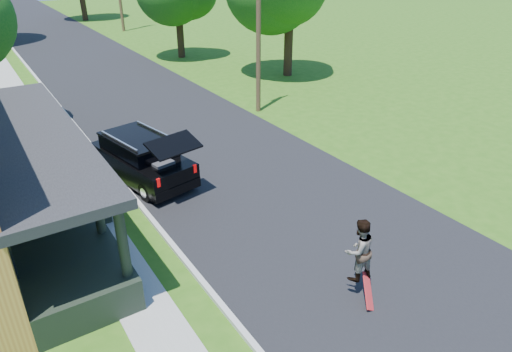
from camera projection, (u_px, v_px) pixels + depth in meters
ground at (349, 254)px, 12.84m from camera, size 140.00×140.00×0.00m
street at (121, 86)px, 27.77m from camera, size 8.00×120.00×0.02m
curb at (51, 97)px, 25.81m from camera, size 0.15×120.00×0.12m
sidewalk at (21, 101)px, 25.07m from camera, size 1.30×120.00×0.03m
black_suv at (142, 158)px, 16.49m from camera, size 2.67×5.01×2.22m
skateboarder at (359, 250)px, 10.85m from camera, size 0.85×0.69×1.65m
skateboard at (368, 292)px, 11.00m from camera, size 0.60×0.67×0.69m
utility_pole_near at (258, 32)px, 21.85m from camera, size 1.41×0.43×7.64m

